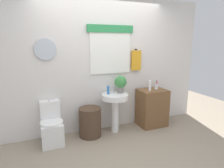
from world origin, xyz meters
TOP-DOWN VIEW (x-y plane):
  - ground_plane at (0.00, 0.00)m, footprint 8.00×8.00m
  - back_wall at (0.00, 1.15)m, footprint 4.40×0.18m
  - toilet at (-1.03, 0.88)m, footprint 0.38×0.51m
  - laundry_hamper at (-0.34, 0.85)m, footprint 0.41×0.41m
  - pedestal_sink at (0.16, 0.85)m, footprint 0.51×0.51m
  - faucet at (0.16, 0.97)m, footprint 0.03×0.03m
  - wooden_cabinet at (1.01, 0.85)m, footprint 0.57×0.44m
  - soap_bottle at (0.04, 0.90)m, footprint 0.05×0.05m
  - potted_plant at (0.30, 0.91)m, footprint 0.24×0.24m
  - lotion_bottle at (0.91, 0.81)m, footprint 0.05×0.05m
  - toothbrush_cup at (1.11, 0.87)m, footprint 0.08×0.08m

SIDE VIEW (x-z plane):
  - ground_plane at x=0.00m, z-range 0.00..0.00m
  - laundry_hamper at x=-0.34m, z-range 0.00..0.55m
  - toilet at x=-1.03m, z-range -0.09..0.65m
  - wooden_cabinet at x=1.01m, z-range 0.00..0.77m
  - pedestal_sink at x=0.16m, z-range 0.19..0.96m
  - faucet at x=0.16m, z-range 0.77..0.87m
  - toothbrush_cup at x=1.11m, z-range 0.74..0.92m
  - soap_bottle at x=0.04m, z-range 0.77..0.93m
  - lotion_bottle at x=0.91m, z-range 0.77..0.99m
  - potted_plant at x=0.30m, z-range 0.80..1.13m
  - back_wall at x=0.00m, z-range 0.01..2.61m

